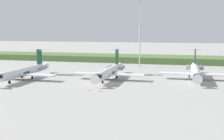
# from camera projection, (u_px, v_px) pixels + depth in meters

# --- Properties ---
(ground_plane) EXTENTS (500.00, 500.00, 0.00)m
(ground_plane) POSITION_uv_depth(u_px,v_px,m) (126.00, 70.00, 113.05)
(ground_plane) COLOR #9E9B96
(grass_berm) EXTENTS (320.00, 20.00, 2.94)m
(grass_berm) POSITION_uv_depth(u_px,v_px,m) (138.00, 59.00, 143.23)
(grass_berm) COLOR #4C6B38
(grass_berm) RESTS_ON ground
(regional_jet_nearest) EXTENTS (22.81, 31.00, 9.00)m
(regional_jet_nearest) POSITION_uv_depth(u_px,v_px,m) (24.00, 71.00, 91.82)
(regional_jet_nearest) COLOR silver
(regional_jet_nearest) RESTS_ON ground
(regional_jet_second) EXTENTS (22.81, 31.00, 9.00)m
(regional_jet_second) POSITION_uv_depth(u_px,v_px,m) (110.00, 71.00, 92.10)
(regional_jet_second) COLOR silver
(regional_jet_second) RESTS_ON ground
(regional_jet_third) EXTENTS (22.81, 31.00, 9.00)m
(regional_jet_third) POSITION_uv_depth(u_px,v_px,m) (196.00, 71.00, 92.26)
(regional_jet_third) COLOR silver
(regional_jet_third) RESTS_ON ground
(antenna_mast) EXTENTS (4.40, 0.50, 27.50)m
(antenna_mast) POSITION_uv_depth(u_px,v_px,m) (140.00, 40.00, 120.48)
(antenna_mast) COLOR #B2B2B7
(antenna_mast) RESTS_ON ground
(safety_cone_front_marker) EXTENTS (0.44, 0.44, 0.55)m
(safety_cone_front_marker) POSITION_uv_depth(u_px,v_px,m) (90.00, 90.00, 74.60)
(safety_cone_front_marker) COLOR orange
(safety_cone_front_marker) RESTS_ON ground
(safety_cone_mid_marker) EXTENTS (0.44, 0.44, 0.55)m
(safety_cone_mid_marker) POSITION_uv_depth(u_px,v_px,m) (100.00, 91.00, 73.62)
(safety_cone_mid_marker) COLOR orange
(safety_cone_mid_marker) RESTS_ON ground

